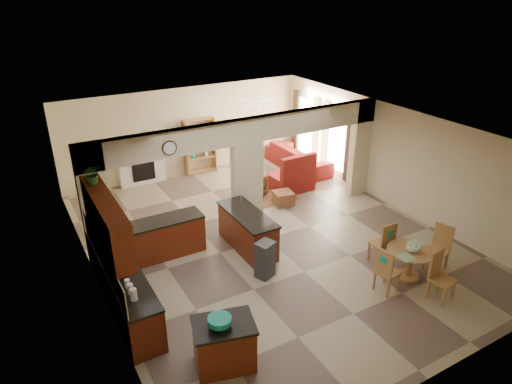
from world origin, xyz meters
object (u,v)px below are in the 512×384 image
dining_table (410,259)px  sofa (298,158)px  kitchen_island (224,344)px  armchair (252,184)px

dining_table → sofa: sofa is taller
dining_table → sofa: size_ratio=0.38×
kitchen_island → sofa: bearing=62.6°
dining_table → armchair: 5.35m
kitchen_island → dining_table: bearing=18.2°
kitchen_island → armchair: (3.62, 5.54, -0.11)m
kitchen_island → sofa: 8.90m
sofa → dining_table: bearing=166.7°
kitchen_island → armchair: kitchen_island is taller
kitchen_island → armchair: bearing=71.7°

